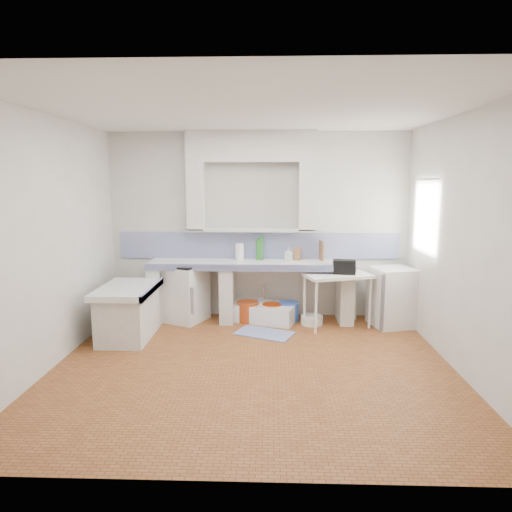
{
  "coord_description": "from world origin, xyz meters",
  "views": [
    {
      "loc": [
        0.19,
        -4.82,
        2.06
      ],
      "look_at": [
        0.0,
        1.0,
        1.1
      ],
      "focal_mm": 31.46,
      "sensor_mm": 36.0,
      "label": 1
    }
  ],
  "objects_px": {
    "stove": "(184,293)",
    "sink": "(263,313)",
    "side_table": "(337,300)",
    "fridge": "(392,297)"
  },
  "relations": [
    {
      "from": "sink",
      "to": "side_table",
      "type": "xyz_separation_m",
      "value": [
        1.06,
        -0.24,
        0.27
      ]
    },
    {
      "from": "side_table",
      "to": "stove",
      "type": "bearing_deg",
      "value": 156.32
    },
    {
      "from": "stove",
      "to": "sink",
      "type": "relative_size",
      "value": 0.86
    },
    {
      "from": "side_table",
      "to": "sink",
      "type": "bearing_deg",
      "value": 149.22
    },
    {
      "from": "fridge",
      "to": "stove",
      "type": "bearing_deg",
      "value": 162.06
    },
    {
      "from": "sink",
      "to": "fridge",
      "type": "height_order",
      "value": "fridge"
    },
    {
      "from": "stove",
      "to": "fridge",
      "type": "height_order",
      "value": "fridge"
    },
    {
      "from": "stove",
      "to": "sink",
      "type": "xyz_separation_m",
      "value": [
        1.19,
        0.01,
        -0.3
      ]
    },
    {
      "from": "stove",
      "to": "side_table",
      "type": "relative_size",
      "value": 0.9
    },
    {
      "from": "stove",
      "to": "side_table",
      "type": "xyz_separation_m",
      "value": [
        2.25,
        -0.23,
        -0.03
      ]
    }
  ]
}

